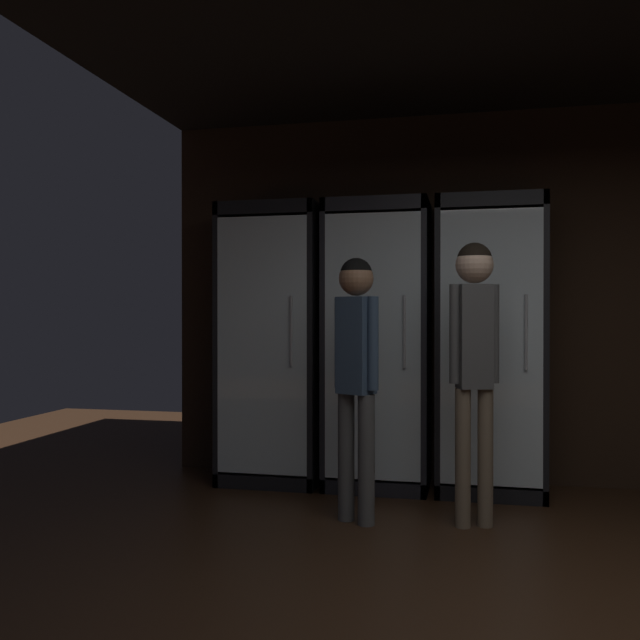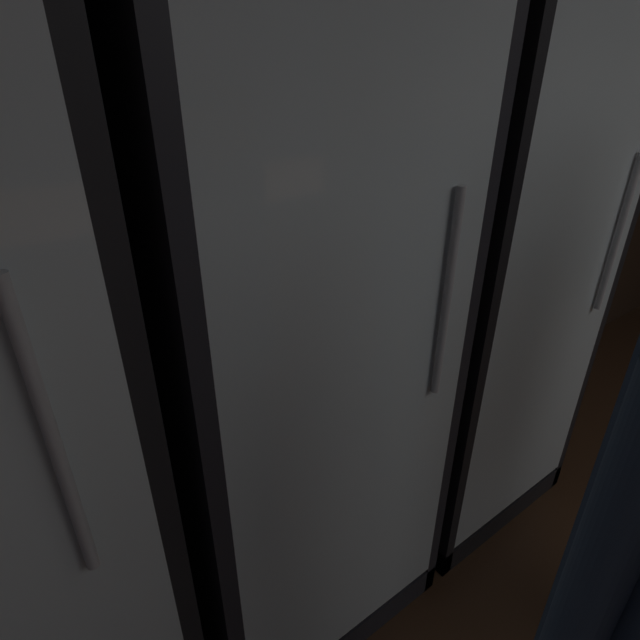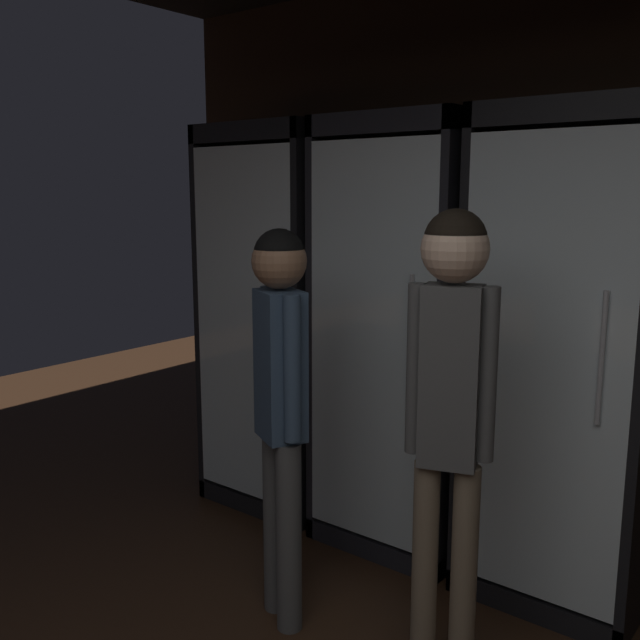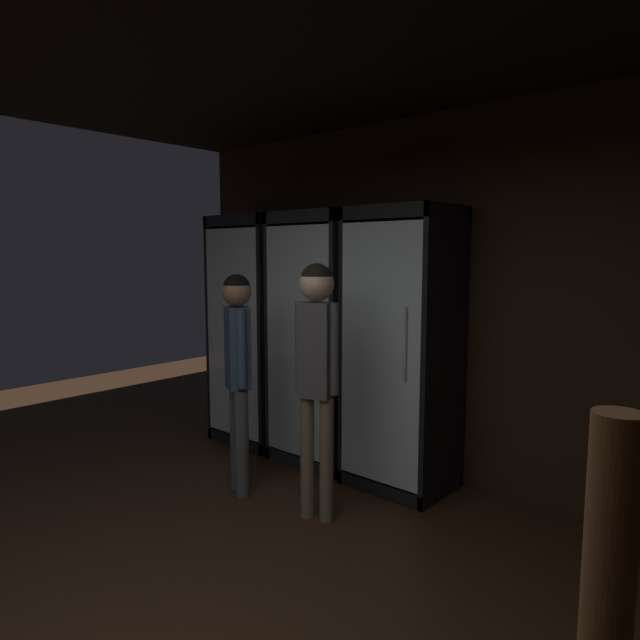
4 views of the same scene
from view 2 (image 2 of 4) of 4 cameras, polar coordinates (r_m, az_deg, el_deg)
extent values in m
cube|color=black|center=(2.30, 21.18, 20.42)|extent=(6.00, 0.06, 2.80)
cube|color=black|center=(1.09, -23.96, -5.97)|extent=(0.04, 0.59, 2.10)
cylinder|color=#B2B2B7|center=(0.76, -29.01, -12.76)|extent=(0.02, 0.02, 0.50)
cylinder|color=#194723|center=(1.52, -24.54, -28.66)|extent=(0.03, 0.03, 0.08)
cylinder|color=black|center=(1.31, -33.23, -23.27)|extent=(0.07, 0.07, 0.19)
cylinder|color=tan|center=(1.32, -33.03, -23.77)|extent=(0.07, 0.07, 0.05)
cylinder|color=brown|center=(1.28, -25.61, -20.98)|extent=(0.06, 0.06, 0.22)
cylinder|color=brown|center=(1.18, -27.04, -16.19)|extent=(0.02, 0.02, 0.07)
cylinder|color=beige|center=(1.29, -25.47, -21.45)|extent=(0.06, 0.06, 0.08)
cylinder|color=black|center=(1.05, -32.46, -2.85)|extent=(0.06, 0.06, 0.20)
cylinder|color=#B2332D|center=(1.05, -32.52, -2.64)|extent=(0.06, 0.06, 0.06)
cube|color=black|center=(1.45, -9.69, 4.27)|extent=(0.75, 0.04, 2.10)
cube|color=black|center=(1.11, -19.40, -4.59)|extent=(0.04, 0.59, 2.10)
cube|color=black|center=(1.43, 8.28, 4.09)|extent=(0.04, 0.59, 2.10)
cube|color=black|center=(1.90, -2.73, -27.66)|extent=(0.75, 0.59, 0.10)
cube|color=white|center=(1.42, -9.13, 3.90)|extent=(0.67, 0.02, 1.86)
cube|color=silver|center=(1.03, 4.95, -5.47)|extent=(0.67, 0.02, 1.86)
cylinder|color=#B2B2B7|center=(1.11, 14.84, 2.39)|extent=(0.02, 0.02, 0.50)
cube|color=silver|center=(1.84, -2.79, -26.40)|extent=(0.65, 0.51, 0.02)
cylinder|color=#194723|center=(1.69, -7.24, -27.32)|extent=(0.07, 0.07, 0.21)
cylinder|color=#194723|center=(1.57, -7.58, -24.13)|extent=(0.02, 0.02, 0.09)
cylinder|color=#2D2D33|center=(1.69, -7.23, -27.39)|extent=(0.07, 0.07, 0.06)
cylinder|color=black|center=(1.80, 2.37, -22.00)|extent=(0.08, 0.08, 0.23)
cylinder|color=black|center=(1.68, 2.47, -18.51)|extent=(0.03, 0.03, 0.09)
cylinder|color=tan|center=(1.80, 2.37, -21.90)|extent=(0.08, 0.08, 0.08)
cube|color=silver|center=(1.50, -3.19, -15.83)|extent=(0.65, 0.51, 0.02)
cylinder|color=brown|center=(1.34, -8.72, -15.46)|extent=(0.08, 0.08, 0.23)
cylinder|color=brown|center=(1.24, -9.23, -10.08)|extent=(0.03, 0.03, 0.09)
cylinder|color=beige|center=(1.36, -8.63, -16.40)|extent=(0.08, 0.08, 0.09)
cylinder|color=#336B38|center=(1.50, 1.01, -9.30)|extent=(0.07, 0.07, 0.24)
cylinder|color=#336B38|center=(1.42, 1.07, -4.22)|extent=(0.03, 0.03, 0.07)
cylinder|color=white|center=(1.51, 1.01, -9.56)|extent=(0.08, 0.08, 0.07)
cube|color=silver|center=(1.23, -3.74, 0.10)|extent=(0.65, 0.51, 0.02)
cylinder|color=gray|center=(1.06, -13.10, 1.88)|extent=(0.07, 0.07, 0.22)
cylinder|color=gray|center=(1.01, -13.99, 9.59)|extent=(0.02, 0.02, 0.08)
cylinder|color=#2D2D33|center=(1.06, -13.06, 1.54)|extent=(0.07, 0.07, 0.07)
cylinder|color=#336B38|center=(1.20, -4.71, 4.89)|extent=(0.06, 0.06, 0.19)
cylinder|color=#336B38|center=(1.16, -4.97, 11.39)|extent=(0.02, 0.02, 0.09)
cylinder|color=beige|center=(1.21, -4.69, 4.37)|extent=(0.06, 0.06, 0.07)
cylinder|color=#336B38|center=(1.28, 4.92, 6.24)|extent=(0.08, 0.08, 0.19)
cylinder|color=#336B38|center=(1.24, 5.16, 11.97)|extent=(0.03, 0.03, 0.07)
cylinder|color=white|center=(1.28, 4.88, 5.44)|extent=(0.08, 0.08, 0.08)
cube|color=silver|center=(1.10, -4.50, 22.01)|extent=(0.65, 0.51, 0.02)
cylinder|color=#194723|center=(1.01, -12.64, 27.89)|extent=(0.07, 0.07, 0.22)
cylinder|color=beige|center=(1.01, -12.56, 27.12)|extent=(0.07, 0.07, 0.09)
cylinder|color=#194723|center=(1.17, 3.86, 28.53)|extent=(0.07, 0.07, 0.24)
cylinder|color=#B2332D|center=(1.17, 3.80, 26.79)|extent=(0.08, 0.08, 0.08)
cube|color=black|center=(1.92, 12.32, 9.71)|extent=(0.75, 0.04, 2.10)
cube|color=black|center=(1.49, 10.85, 4.87)|extent=(0.04, 0.59, 2.10)
cube|color=black|center=(2.05, 24.91, 8.92)|extent=(0.04, 0.59, 2.10)
cube|color=black|center=(2.28, 15.07, -17.02)|extent=(0.75, 0.59, 0.10)
cube|color=white|center=(1.90, 12.99, 9.47)|extent=(0.67, 0.02, 1.86)
cube|color=silver|center=(1.62, 26.98, 4.14)|extent=(0.67, 0.02, 1.86)
cylinder|color=#B2B2B7|center=(1.78, 31.89, 8.45)|extent=(0.02, 0.02, 0.50)
cube|color=silver|center=(2.23, 15.29, -15.72)|extent=(0.65, 0.51, 0.02)
cylinder|color=black|center=(2.00, 11.41, -16.22)|extent=(0.06, 0.06, 0.23)
cylinder|color=black|center=(1.91, 11.82, -12.99)|extent=(0.02, 0.02, 0.06)
cylinder|color=tan|center=(2.01, 11.38, -16.41)|extent=(0.07, 0.07, 0.08)
cylinder|color=brown|center=(2.08, 15.37, -14.67)|extent=(0.08, 0.08, 0.24)
cylinder|color=brown|center=(1.98, 15.95, -11.12)|extent=(0.03, 0.03, 0.09)
cylinder|color=white|center=(2.09, 15.32, -14.96)|extent=(0.08, 0.08, 0.07)
cylinder|color=#9EAD99|center=(2.22, 16.96, -12.69)|extent=(0.06, 0.06, 0.19)
cylinder|color=#9EAD99|center=(2.13, 17.48, -9.73)|extent=(0.02, 0.02, 0.09)
cylinder|color=white|center=(2.22, 16.95, -12.75)|extent=(0.07, 0.07, 0.06)
cylinder|color=brown|center=(2.31, 19.94, -11.50)|extent=(0.07, 0.07, 0.18)
cylinder|color=brown|center=(2.23, 20.49, -8.74)|extent=(0.03, 0.03, 0.09)
cylinder|color=#2D2D33|center=(2.33, 19.84, -11.97)|extent=(0.07, 0.07, 0.07)
cube|color=silver|center=(1.88, 17.54, -1.72)|extent=(0.65, 0.51, 0.02)
cylinder|color=gray|center=(1.66, 12.13, -0.67)|extent=(0.06, 0.06, 0.20)
cylinder|color=gray|center=(1.61, 12.59, 3.53)|extent=(0.02, 0.02, 0.06)
cylinder|color=#B2332D|center=(1.67, 12.11, -0.88)|extent=(0.07, 0.07, 0.07)
cylinder|color=#336B38|center=(1.79, 15.27, 1.26)|extent=(0.07, 0.07, 0.21)
cylinder|color=#336B38|center=(1.73, 15.88, 5.79)|extent=(0.02, 0.02, 0.09)
cylinder|color=tan|center=(1.80, 15.21, 0.80)|extent=(0.07, 0.07, 0.07)
cylinder|color=brown|center=(1.91, 18.33, 2.30)|extent=(0.06, 0.06, 0.20)
cylinder|color=brown|center=(1.85, 18.99, 6.45)|extent=(0.02, 0.02, 0.09)
cylinder|color=tan|center=(1.91, 18.33, 2.29)|extent=(0.07, 0.07, 0.07)
cylinder|color=gray|center=(2.05, 21.28, 3.23)|extent=(0.07, 0.07, 0.18)
cylinder|color=gray|center=(2.00, 21.91, 6.72)|extent=(0.03, 0.03, 0.08)
cylinder|color=beige|center=(2.06, 21.19, 2.76)|extent=(0.07, 0.07, 0.06)
cube|color=silver|center=(1.69, 20.54, 16.95)|extent=(0.65, 0.51, 0.02)
cylinder|color=black|center=(1.54, 17.24, 21.11)|extent=(0.07, 0.07, 0.22)
cylinder|color=black|center=(1.53, 18.12, 26.88)|extent=(0.02, 0.02, 0.09)
cylinder|color=beige|center=(1.54, 17.25, 21.20)|extent=(0.07, 0.07, 0.06)
cylinder|color=brown|center=(1.80, 25.02, 20.41)|extent=(0.06, 0.06, 0.21)
cylinder|color=brown|center=(1.80, 26.04, 25.09)|extent=(0.02, 0.02, 0.09)
cylinder|color=beige|center=(1.80, 25.02, 20.42)|extent=(0.07, 0.07, 0.07)
cylinder|color=#384C66|center=(0.69, 30.05, -25.00)|extent=(0.07, 0.07, 0.56)
camera|label=1|loc=(4.29, 121.90, -19.96)|focal=38.56mm
camera|label=3|loc=(3.07, 94.87, 0.73)|focal=39.75mm
camera|label=4|loc=(4.44, 89.98, 2.33)|focal=31.43mm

